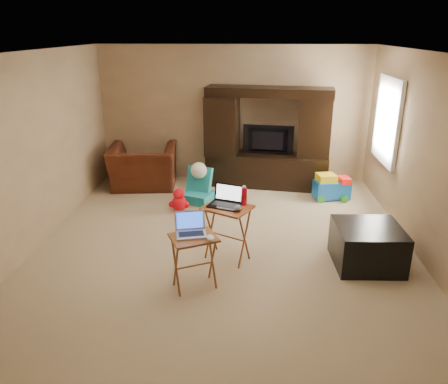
# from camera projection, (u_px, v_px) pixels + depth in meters

# --- Properties ---
(floor) EXTENTS (5.50, 5.50, 0.00)m
(floor) POSITION_uv_depth(u_px,v_px,m) (225.00, 241.00, 6.03)
(floor) COLOR beige
(floor) RESTS_ON ground
(ceiling) EXTENTS (5.50, 5.50, 0.00)m
(ceiling) POSITION_uv_depth(u_px,v_px,m) (225.00, 52.00, 5.15)
(ceiling) COLOR silver
(ceiling) RESTS_ON ground
(wall_back) EXTENTS (5.00, 0.00, 5.00)m
(wall_back) POSITION_uv_depth(u_px,v_px,m) (234.00, 114.00, 8.16)
(wall_back) COLOR tan
(wall_back) RESTS_ON ground
(wall_front) EXTENTS (5.00, 0.00, 5.00)m
(wall_front) POSITION_uv_depth(u_px,v_px,m) (201.00, 260.00, 3.02)
(wall_front) COLOR tan
(wall_front) RESTS_ON ground
(wall_left) EXTENTS (0.00, 5.50, 5.50)m
(wall_left) POSITION_uv_depth(u_px,v_px,m) (36.00, 151.00, 5.74)
(wall_left) COLOR tan
(wall_left) RESTS_ON ground
(wall_right) EXTENTS (0.00, 5.50, 5.50)m
(wall_right) POSITION_uv_depth(u_px,v_px,m) (425.00, 157.00, 5.44)
(wall_right) COLOR tan
(wall_right) RESTS_ON ground
(window_pane) EXTENTS (0.00, 1.20, 1.20)m
(window_pane) POSITION_uv_depth(u_px,v_px,m) (389.00, 121.00, 6.84)
(window_pane) COLOR white
(window_pane) RESTS_ON ground
(window_frame) EXTENTS (0.06, 1.14, 1.34)m
(window_frame) POSITION_uv_depth(u_px,v_px,m) (387.00, 121.00, 6.84)
(window_frame) COLOR white
(window_frame) RESTS_ON ground
(entertainment_center) EXTENTS (2.26, 0.83, 1.81)m
(entertainment_center) POSITION_uv_depth(u_px,v_px,m) (268.00, 138.00, 7.86)
(entertainment_center) COLOR black
(entertainment_center) RESTS_ON floor
(television) EXTENTS (0.93, 0.23, 0.53)m
(television) POSITION_uv_depth(u_px,v_px,m) (268.00, 141.00, 7.83)
(television) COLOR black
(television) RESTS_ON entertainment_center
(recliner) EXTENTS (1.28, 1.15, 0.77)m
(recliner) POSITION_uv_depth(u_px,v_px,m) (143.00, 167.00, 7.98)
(recliner) COLOR #4A1D10
(recliner) RESTS_ON floor
(child_rocker) EXTENTS (0.59, 0.63, 0.59)m
(child_rocker) POSITION_uv_depth(u_px,v_px,m) (198.00, 186.00, 7.29)
(child_rocker) COLOR teal
(child_rocker) RESTS_ON floor
(plush_toy) EXTENTS (0.34, 0.29, 0.38)m
(plush_toy) POSITION_uv_depth(u_px,v_px,m) (179.00, 200.00, 6.97)
(plush_toy) COLOR red
(plush_toy) RESTS_ON floor
(push_toy) EXTENTS (0.68, 0.55, 0.45)m
(push_toy) POSITION_uv_depth(u_px,v_px,m) (332.00, 186.00, 7.46)
(push_toy) COLOR blue
(push_toy) RESTS_ON floor
(ottoman) EXTENTS (0.82, 0.82, 0.50)m
(ottoman) POSITION_uv_depth(u_px,v_px,m) (367.00, 246.00, 5.36)
(ottoman) COLOR black
(ottoman) RESTS_ON floor
(tray_table_left) EXTENTS (0.61, 0.56, 0.63)m
(tray_table_left) POSITION_uv_depth(u_px,v_px,m) (194.00, 262.00, 4.85)
(tray_table_left) COLOR #9F6126
(tray_table_left) RESTS_ON floor
(tray_table_right) EXTENTS (0.69, 0.65, 0.71)m
(tray_table_right) POSITION_uv_depth(u_px,v_px,m) (227.00, 233.00, 5.45)
(tray_table_right) COLOR #974C24
(tray_table_right) RESTS_ON floor
(laptop_left) EXTENTS (0.39, 0.34, 0.24)m
(laptop_left) POSITION_uv_depth(u_px,v_px,m) (191.00, 225.00, 4.73)
(laptop_left) COLOR #ACADB1
(laptop_left) RESTS_ON tray_table_left
(laptop_right) EXTENTS (0.45, 0.41, 0.24)m
(laptop_right) POSITION_uv_depth(u_px,v_px,m) (224.00, 197.00, 5.30)
(laptop_right) COLOR black
(laptop_right) RESTS_ON tray_table_right
(mouse_left) EXTENTS (0.11, 0.15, 0.05)m
(mouse_left) POSITION_uv_depth(u_px,v_px,m) (210.00, 238.00, 4.66)
(mouse_left) COLOR white
(mouse_left) RESTS_ON tray_table_left
(mouse_right) EXTENTS (0.13, 0.17, 0.06)m
(mouse_right) POSITION_uv_depth(u_px,v_px,m) (238.00, 209.00, 5.20)
(mouse_right) COLOR #3D3D42
(mouse_right) RESTS_ON tray_table_right
(water_bottle) EXTENTS (0.07, 0.07, 0.22)m
(water_bottle) POSITION_uv_depth(u_px,v_px,m) (244.00, 196.00, 5.35)
(water_bottle) COLOR red
(water_bottle) RESTS_ON tray_table_right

